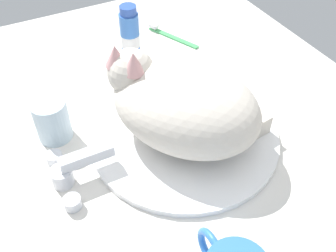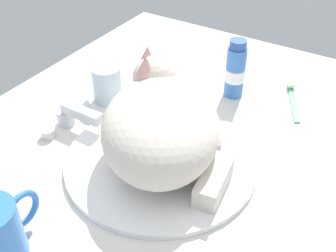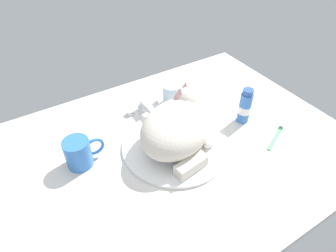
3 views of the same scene
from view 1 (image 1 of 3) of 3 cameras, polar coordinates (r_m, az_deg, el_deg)
The scene contains 7 objects.
ground_plane at distance 71.79cm, azimuth 2.28°, elevation -2.52°, with size 110.00×82.50×3.00cm, color silver.
sink_basin at distance 70.30cm, azimuth 2.33°, elevation -1.37°, with size 33.70×33.70×1.12cm, color white.
faucet at distance 64.58cm, azimuth -13.97°, elevation -6.31°, with size 12.90×10.67×5.05cm.
cat at distance 65.57cm, azimuth 1.92°, elevation 3.51°, with size 32.46×29.91×15.61cm.
rinse_cup at distance 71.18cm, azimuth -16.53°, elevation 0.83°, with size 6.07×6.07×7.78cm.
toothpaste_bottle at distance 86.63cm, azimuth -5.56°, elevation 12.92°, with size 4.22×4.22×12.90cm.
toothbrush at distance 97.13cm, azimuth 0.30°, elevation 13.10°, with size 13.69×7.13×1.60cm.
Camera 1 is at (-42.35, 25.04, 50.78)cm, focal length 41.88 mm.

